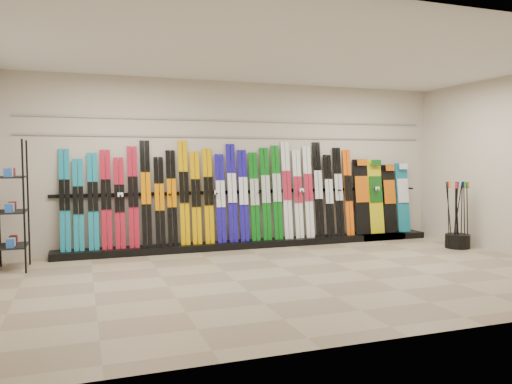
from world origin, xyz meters
name	(u,v)px	position (x,y,z in m)	size (l,w,h in m)	color
floor	(297,276)	(0.00, 0.00, 0.00)	(8.00, 8.00, 0.00)	gray
back_wall	(241,165)	(0.00, 2.50, 1.50)	(8.00, 8.00, 0.00)	beige
ceiling	(298,55)	(0.00, 0.00, 3.00)	(8.00, 8.00, 0.00)	silver
ski_rack_base	(257,243)	(0.22, 2.28, 0.06)	(8.00, 0.40, 0.12)	black
skis	(222,195)	(-0.42, 2.35, 0.95)	(5.36, 0.27, 1.81)	teal
snowboards	(381,197)	(2.90, 2.35, 0.83)	(1.26, 0.23, 1.48)	black
accessory_rack	(11,205)	(-3.75, 1.70, 0.95)	(0.40, 0.60, 1.89)	black
pole_bin	(458,241)	(3.60, 0.96, 0.12)	(0.43, 0.43, 0.25)	black
ski_poles	(457,214)	(3.59, 0.97, 0.61)	(0.38, 0.31, 1.18)	black
slatwall_rail_0	(242,137)	(0.00, 2.48, 2.00)	(7.60, 0.02, 0.03)	gray
slatwall_rail_1	(242,121)	(0.00, 2.48, 2.30)	(7.60, 0.02, 0.03)	gray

